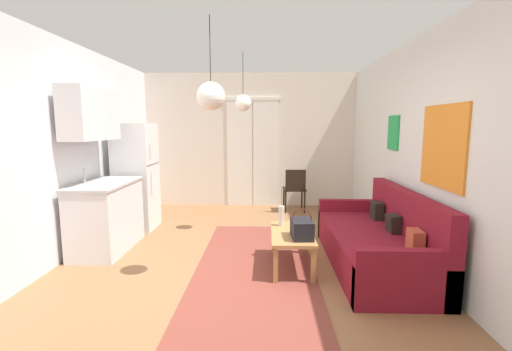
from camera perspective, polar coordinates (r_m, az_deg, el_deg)
ground_plane at (r=3.91m, az=-3.71°, el=-17.59°), size 4.85×7.95×0.10m
wall_back at (r=7.24m, az=-1.00°, el=5.67°), size 4.45×0.13×2.70m
wall_right at (r=3.97m, az=29.17°, el=2.80°), size 0.12×7.55×2.70m
wall_left at (r=4.33m, az=-33.92°, el=2.80°), size 0.12×7.55×2.70m
area_rug at (r=4.15m, az=-0.20°, el=-15.20°), size 1.36×3.50×0.01m
couch at (r=4.46m, az=19.48°, el=-10.33°), size 0.94×2.19×0.89m
coffee_table at (r=4.15m, az=5.84°, el=-9.90°), size 0.47×0.95×0.43m
bamboo_vase at (r=4.33m, az=4.14°, el=-6.54°), size 0.07×0.07×0.47m
handbag at (r=3.91m, az=7.46°, el=-8.53°), size 0.24×0.35×0.33m
refrigerator at (r=5.91m, az=-18.90°, el=-0.17°), size 0.59×0.63×1.68m
kitchen_counter at (r=5.02m, az=-23.67°, el=-2.13°), size 0.60×1.17×2.12m
accent_chair at (r=6.74m, az=6.29°, el=-1.94°), size 0.44×0.42×0.83m
pendant_lamp_near at (r=3.56m, az=-7.35°, el=12.67°), size 0.28×0.28×0.90m
pendant_lamp_far at (r=5.24m, az=-2.10°, el=11.72°), size 0.24×0.24×0.84m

